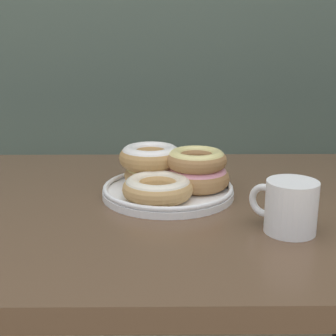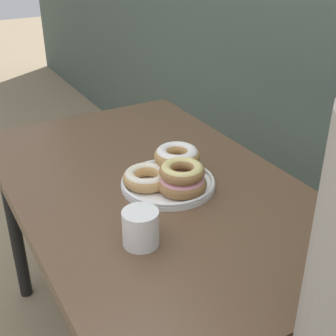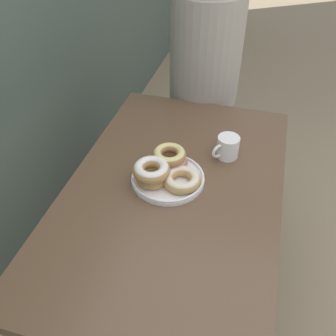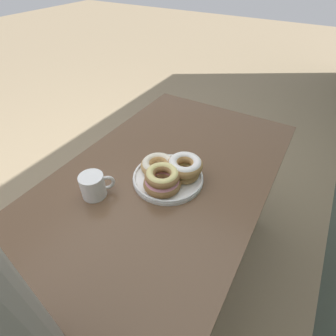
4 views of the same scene
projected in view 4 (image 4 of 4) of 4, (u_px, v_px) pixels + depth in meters
The scene contains 4 objects.
ground_plane at pixel (124, 242), 1.65m from camera, with size 14.00×14.00×0.00m, color #937F60.
dining_table at pixel (166, 185), 1.10m from camera, with size 1.25×0.77×0.73m.
donut_plate at pixel (169, 173), 0.98m from camera, with size 0.28×0.28×0.09m.
coffee_mug at pixel (94, 185), 0.93m from camera, with size 0.11×0.10×0.09m.
Camera 4 is at (0.68, 0.72, 1.42)m, focal length 28.00 mm.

